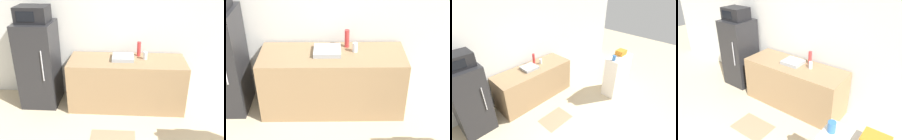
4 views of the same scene
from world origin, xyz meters
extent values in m
cube|color=silver|center=(0.00, 2.85, 1.30)|extent=(8.00, 0.06, 2.60)
cube|color=#232326|center=(-1.19, 2.45, 0.73)|extent=(0.61, 0.61, 1.47)
cylinder|color=#B7B7BC|center=(-1.03, 2.14, 0.85)|extent=(0.02, 0.02, 0.51)
cube|color=black|center=(-1.19, 2.45, 1.60)|extent=(0.50, 0.38, 0.26)
cube|color=black|center=(-1.24, 2.26, 1.60)|extent=(0.28, 0.01, 0.15)
cube|color=#937551|center=(0.31, 2.43, 0.43)|extent=(1.94, 0.70, 0.86)
cube|color=#9EA3A8|center=(0.24, 2.48, 0.89)|extent=(0.36, 0.33, 0.06)
cylinder|color=red|center=(0.51, 2.64, 0.99)|extent=(0.06, 0.06, 0.25)
cylinder|color=silver|center=(0.61, 2.49, 0.92)|extent=(0.07, 0.07, 0.13)
cube|color=#937A5B|center=(0.13, 1.45, 0.00)|extent=(0.66, 0.47, 0.01)
camera|label=1|loc=(0.29, -1.39, 2.44)|focal=40.00mm
camera|label=2|loc=(0.35, -1.17, 2.83)|focal=50.00mm
camera|label=3|loc=(-1.80, -0.72, 2.93)|focal=28.00mm
camera|label=4|loc=(2.38, -0.52, 2.60)|focal=35.00mm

